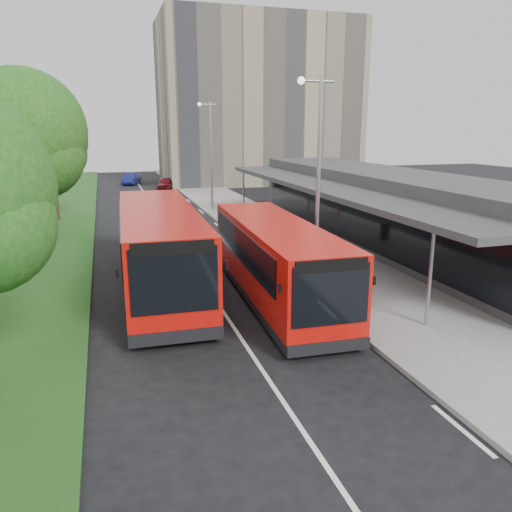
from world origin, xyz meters
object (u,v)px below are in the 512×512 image
Objects in this scene: litter_bin at (289,237)px; bus_main at (276,261)px; bus_second at (159,249)px; car_far at (131,179)px; tree_far at (50,145)px; car_near at (165,184)px; tree_mid at (23,140)px; lamp_post_near at (317,170)px; bollard at (233,213)px; lamp_post_far at (210,149)px.

bus_main is at bearing -113.87° from litter_bin.
car_far is (1.09, 39.55, -1.04)m from bus_second.
tree_far is 19.00m from car_near.
tree_mid is 12.02m from tree_far.
car_near is (9.39, 27.89, -5.13)m from tree_mid.
tree_far is at bearing 90.00° from tree_mid.
bus_main is at bearing -29.65° from bus_second.
car_near is at bearing -46.55° from car_far.
car_far is (-6.26, 34.37, 0.04)m from litter_bin.
bus_second is 39.58m from car_far.
bus_main reaches higher than car_far.
litter_bin is at bearing -1.80° from tree_mid.
litter_bin is (7.35, 5.18, -1.08)m from bus_second.
tree_mid is 2.25× the size of car_far.
litter_bin is 0.25× the size of car_near.
bus_second reaches higher than litter_bin.
litter_bin is at bearing 77.98° from lamp_post_near.
car_near is (-2.10, 20.25, -0.05)m from bollard.
tree_far is 0.68× the size of bus_second.
tree_far is 2.01× the size of car_far.
car_far is at bearing 100.32° from litter_bin.
litter_bin is at bearing -83.94° from lamp_post_far.
tree_mid is at bearing -84.05° from car_far.
lamp_post_far reaches higher than car_near.
car_near is (9.39, 15.89, -4.51)m from tree_far.
bus_second reaches higher than bus_main.
lamp_post_far reaches higher than bollard.
bollard is at bearing 88.60° from lamp_post_near.
lamp_post_far is 15.59m from car_near.
tree_mid is at bearing -130.68° from lamp_post_far.
tree_far is 0.99× the size of lamp_post_far.
tree_far is 22.07m from lamp_post_near.
car_near reaches higher than bollard.
lamp_post_far is at bearing 96.06° from litter_bin.
tree_mid reaches higher than bus_main.
tree_mid is 12.90m from bus_main.
bus_second is at bearing -85.73° from car_near.
car_near is at bearing 95.91° from bollard.
bollard is at bearing -86.13° from lamp_post_far.
lamp_post_near is 8.62× the size of litter_bin.
lamp_post_near is 7.95m from litter_bin.
bus_second is (5.20, -5.58, -4.06)m from tree_mid.
bus_second is 12.66× the size of litter_bin.
lamp_post_near reaches higher than tree_far.
tree_mid is 34.93m from car_far.
lamp_post_far reaches higher than car_far.
lamp_post_near is at bearing -90.00° from lamp_post_far.
lamp_post_near is (11.13, -7.05, -1.04)m from tree_mid.
lamp_post_far is 0.68× the size of bus_second.
bus_main is 11.34× the size of litter_bin.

